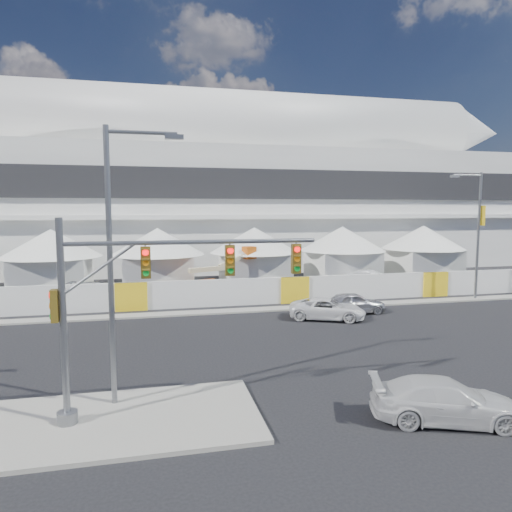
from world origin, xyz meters
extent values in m
plane|color=black|center=(0.00, 0.00, 0.00)|extent=(160.00, 160.00, 0.00)
cube|color=gray|center=(-6.00, -3.00, 0.07)|extent=(10.00, 5.00, 0.15)
cube|color=gray|center=(20.00, 12.50, 0.06)|extent=(80.00, 1.20, 0.12)
cube|color=silver|center=(8.00, 42.00, 7.00)|extent=(80.00, 24.00, 14.00)
cube|color=black|center=(8.00, 29.85, 9.80)|extent=(68.00, 0.30, 3.20)
cube|color=silver|center=(8.00, 29.60, 6.30)|extent=(72.00, 0.80, 0.50)
cylinder|color=silver|center=(8.00, 40.00, 17.78)|extent=(57.60, 8.40, 8.40)
cylinder|color=silver|center=(10.00, 40.00, 17.36)|extent=(51.60, 6.80, 6.80)
cylinder|color=silver|center=(12.00, 40.00, 16.94)|extent=(45.60, 5.20, 5.20)
cone|color=silver|center=(40.80, 40.00, 18.00)|extent=(8.00, 7.60, 7.60)
cube|color=white|center=(-13.00, 24.00, 1.50)|extent=(6.00, 6.00, 3.00)
cone|color=white|center=(-13.00, 24.00, 4.20)|extent=(8.40, 8.40, 2.40)
cube|color=white|center=(-4.00, 24.00, 1.50)|extent=(6.00, 6.00, 3.00)
cone|color=white|center=(-4.00, 24.00, 4.20)|extent=(8.40, 8.40, 2.40)
cube|color=white|center=(5.00, 24.00, 1.50)|extent=(6.00, 6.00, 3.00)
cone|color=white|center=(5.00, 24.00, 4.20)|extent=(8.40, 8.40, 2.40)
cube|color=white|center=(14.00, 24.00, 1.50)|extent=(6.00, 6.00, 3.00)
cone|color=white|center=(14.00, 24.00, 4.20)|extent=(8.40, 8.40, 2.40)
cube|color=white|center=(23.00, 24.00, 1.50)|extent=(6.00, 6.00, 3.00)
cone|color=white|center=(23.00, 24.00, 4.20)|extent=(8.40, 8.40, 2.40)
cube|color=silver|center=(6.00, 14.50, 1.00)|extent=(70.00, 0.25, 2.00)
imported|color=#AEAEB3|center=(8.87, 10.17, 0.73)|extent=(1.80, 4.33, 1.47)
imported|color=silver|center=(6.50, 9.05, 0.68)|extent=(3.98, 5.37, 1.36)
imported|color=silver|center=(5.03, -5.28, 0.72)|extent=(3.48, 5.33, 1.44)
imported|color=silver|center=(14.57, 18.90, 0.79)|extent=(4.52, 4.63, 1.58)
imported|color=black|center=(25.59, 18.17, 0.63)|extent=(2.12, 3.91, 1.26)
imported|color=silver|center=(-8.87, 18.80, 0.70)|extent=(3.63, 5.21, 1.40)
cylinder|color=slate|center=(-7.31, -2.94, 3.51)|extent=(0.22, 0.22, 6.71)
cylinder|color=slate|center=(-7.31, -2.94, 0.35)|extent=(0.65, 0.65, 0.40)
cylinder|color=slate|center=(-3.09, -2.94, 6.02)|extent=(8.43, 0.15, 0.15)
cube|color=#594714|center=(-4.70, -2.94, 5.38)|extent=(0.32, 0.22, 1.05)
cube|color=#594714|center=(-1.90, -2.94, 5.38)|extent=(0.32, 0.22, 1.05)
cube|color=#594714|center=(0.47, -2.94, 5.38)|extent=(0.32, 0.22, 1.05)
cube|color=#594714|center=(-7.54, -2.94, 4.07)|extent=(0.22, 0.32, 1.05)
cylinder|color=slate|center=(-5.93, -1.62, 5.06)|extent=(0.20, 0.20, 9.83)
cylinder|color=slate|center=(-4.73, -1.62, 9.76)|extent=(2.40, 0.13, 0.13)
cube|color=slate|center=(-3.64, -1.62, 9.65)|extent=(0.66, 0.27, 0.16)
cylinder|color=slate|center=(20.32, 12.50, 4.96)|extent=(0.20, 0.20, 9.92)
cylinder|color=slate|center=(19.11, 12.50, 9.70)|extent=(2.43, 0.13, 0.13)
cube|color=slate|center=(18.00, 12.50, 9.59)|extent=(0.66, 0.28, 0.17)
cube|color=yellow|center=(20.59, 12.50, 6.62)|extent=(0.03, 0.66, 1.54)
cube|color=#D95F14|center=(-0.94, 18.98, 0.59)|extent=(4.19, 2.99, 1.17)
cube|color=beige|center=(0.34, 18.98, 2.13)|extent=(3.90, 1.83, 0.37)
cube|color=beige|center=(2.68, 18.98, 2.77)|extent=(3.04, 1.45, 1.29)
cube|color=#D95F14|center=(4.18, 18.98, 3.30)|extent=(1.24, 1.24, 1.07)
camera|label=1|loc=(-4.47, -18.22, 7.13)|focal=32.00mm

